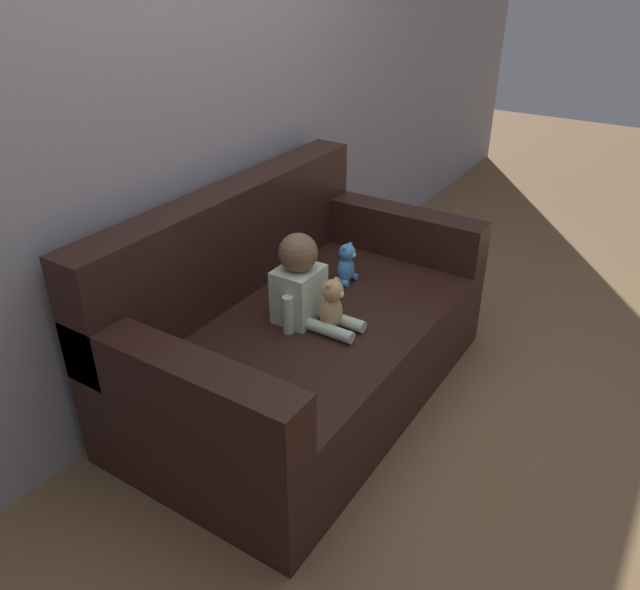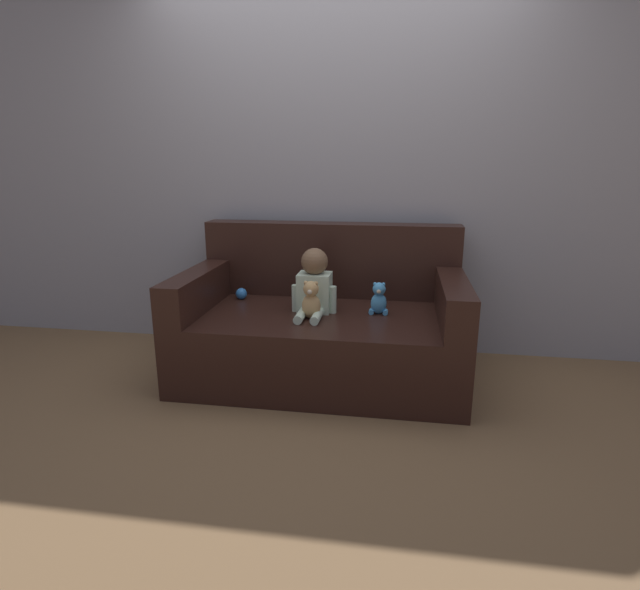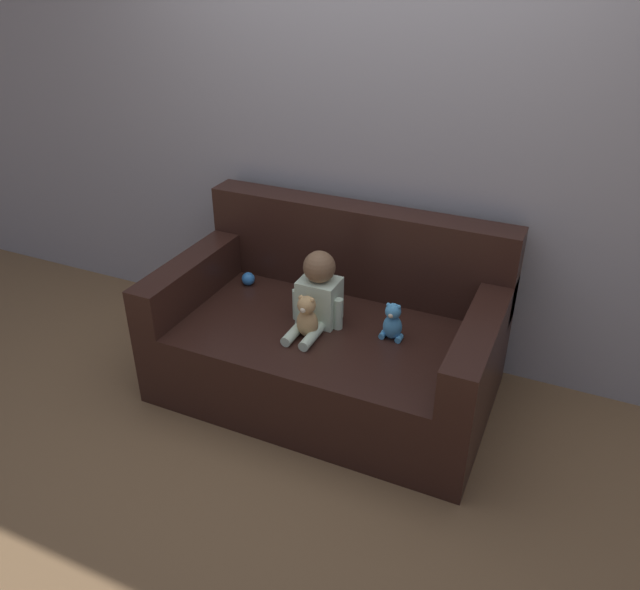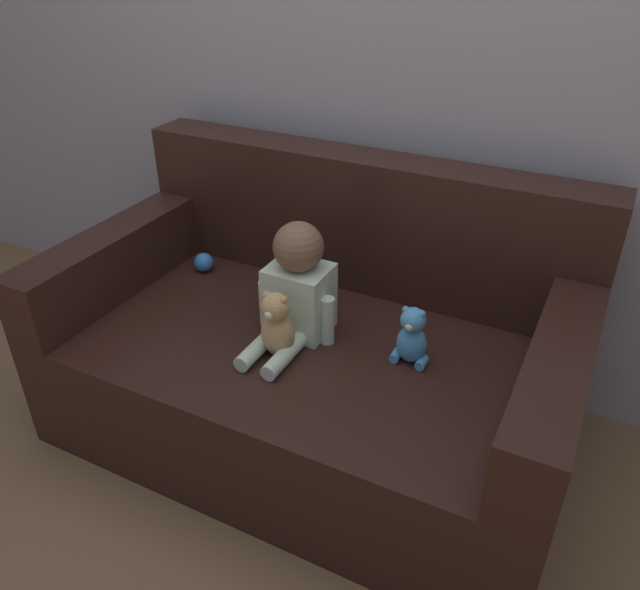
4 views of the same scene
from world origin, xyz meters
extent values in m
plane|color=brown|center=(0.00, 0.00, 0.00)|extent=(12.00, 12.00, 0.00)
cube|color=#93939E|center=(0.00, 0.58, 1.30)|extent=(8.00, 0.05, 2.60)
cube|color=black|center=(0.00, 0.00, 0.21)|extent=(1.70, 0.99, 0.42)
cube|color=black|center=(0.00, 0.40, 0.67)|extent=(1.70, 0.18, 0.49)
cube|color=black|center=(-0.77, 0.00, 0.54)|extent=(0.16, 0.99, 0.24)
cube|color=black|center=(0.77, 0.00, 0.54)|extent=(0.16, 0.99, 0.24)
cube|color=silver|center=(-0.05, 0.01, 0.54)|extent=(0.20, 0.16, 0.24)
sphere|color=brown|center=(-0.05, 0.01, 0.73)|extent=(0.16, 0.16, 0.16)
cylinder|color=silver|center=(-0.10, -0.17, 0.45)|extent=(0.05, 0.20, 0.05)
cylinder|color=silver|center=(0.00, -0.17, 0.45)|extent=(0.05, 0.20, 0.05)
cylinder|color=silver|center=(-0.16, -0.01, 0.50)|extent=(0.05, 0.05, 0.16)
cylinder|color=silver|center=(0.07, -0.01, 0.50)|extent=(0.05, 0.05, 0.16)
ellipsoid|color=tan|center=(-0.04, -0.14, 0.49)|extent=(0.11, 0.09, 0.15)
sphere|color=tan|center=(-0.04, -0.15, 0.60)|extent=(0.09, 0.09, 0.09)
sphere|color=tan|center=(-0.07, -0.15, 0.63)|extent=(0.03, 0.03, 0.03)
sphere|color=tan|center=(-0.01, -0.15, 0.63)|extent=(0.03, 0.03, 0.03)
sphere|color=beige|center=(-0.04, -0.18, 0.59)|extent=(0.03, 0.03, 0.03)
ellipsoid|color=#4C9EDB|center=(0.34, 0.01, 0.48)|extent=(0.09, 0.08, 0.13)
sphere|color=#4C9EDB|center=(0.34, 0.01, 0.58)|extent=(0.08, 0.08, 0.08)
sphere|color=#4C9EDB|center=(0.32, 0.01, 0.60)|extent=(0.02, 0.02, 0.02)
sphere|color=#4C9EDB|center=(0.37, 0.01, 0.60)|extent=(0.02, 0.02, 0.02)
sphere|color=beige|center=(0.34, -0.02, 0.57)|extent=(0.03, 0.03, 0.03)
cylinder|color=#4C9EDB|center=(0.30, 0.00, 0.44)|extent=(0.03, 0.05, 0.03)
cylinder|color=#4C9EDB|center=(0.38, 0.00, 0.44)|extent=(0.03, 0.05, 0.03)
sphere|color=#337FDB|center=(-0.57, 0.20, 0.46)|extent=(0.07, 0.07, 0.07)
camera|label=1|loc=(-1.90, -1.28, 1.81)|focal=35.00mm
camera|label=2|loc=(0.45, -2.87, 1.31)|focal=28.00mm
camera|label=3|loc=(1.08, -2.45, 2.10)|focal=35.00mm
camera|label=4|loc=(0.80, -1.50, 1.60)|focal=35.00mm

